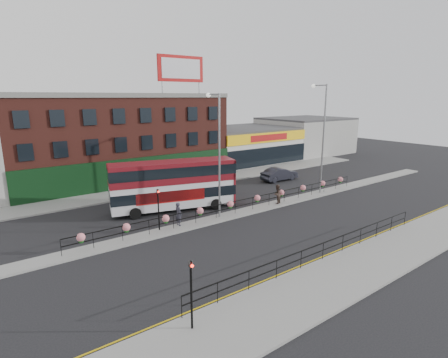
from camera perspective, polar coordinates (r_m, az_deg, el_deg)
ground at (r=31.03m, az=3.29°, el=-5.53°), size 120.00×120.00×0.00m
south_pavement at (r=23.74m, az=22.51°, el=-12.53°), size 60.00×4.00×0.15m
north_pavement at (r=40.59m, az=-7.54°, el=-0.97°), size 60.00×4.00×0.15m
median at (r=31.01m, az=3.30°, el=-5.40°), size 60.00×1.60×0.15m
yellow_line_inner at (r=24.88m, az=17.92°, el=-11.10°), size 60.00×0.10×0.01m
yellow_line_outer at (r=24.78m, az=18.26°, el=-11.22°), size 60.00×0.10×0.01m
brick_building at (r=45.30m, az=-17.13°, el=6.54°), size 25.00×12.21×10.30m
supermarket at (r=55.40m, az=3.02°, el=5.67°), size 15.00×12.25×5.30m
warehouse_east at (r=65.68m, az=13.07°, el=6.99°), size 14.50×12.00×6.30m
billboard at (r=43.29m, az=-7.06°, el=17.42°), size 6.00×0.29×4.40m
median_railing at (r=30.71m, az=3.32°, el=-3.68°), size 30.04×0.56×1.23m
south_railing at (r=22.79m, az=15.90°, el=-10.63°), size 20.04×0.05×1.12m
double_decker_bus at (r=31.34m, az=-8.20°, el=-0.24°), size 11.33×5.36×4.46m
car at (r=43.07m, az=9.05°, el=0.80°), size 1.97×4.96×1.60m
pedestrian_a at (r=27.61m, az=-7.45°, el=-5.67°), size 0.77×0.58×1.86m
pedestrian_b at (r=33.19m, az=8.67°, el=-2.46°), size 1.41×1.36×1.85m
lamp_column_west at (r=28.42m, az=-1.07°, el=5.54°), size 0.36×1.78×10.16m
lamp_column_east at (r=37.26m, az=15.65°, el=7.78°), size 0.40×1.95×11.11m
traffic_light_south at (r=15.40m, az=-5.40°, el=-16.11°), size 0.15×0.28×3.65m
traffic_light_median at (r=26.48m, az=-10.70°, el=-3.48°), size 0.15×0.28×3.65m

